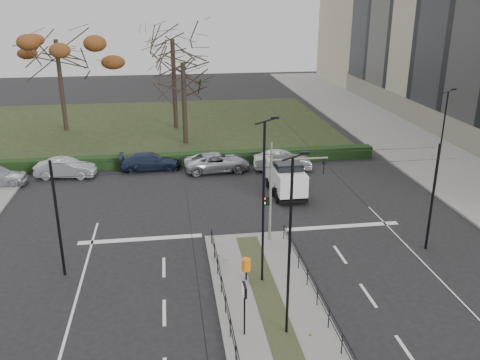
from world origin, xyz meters
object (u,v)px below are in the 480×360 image
object	(u,v)px
parked_car_second	(66,168)
white_van	(286,176)
bare_tree_near	(183,69)
parked_car_fifth	(282,161)
streetlamp_sidewalk	(442,140)
parked_car_third	(150,161)
streetlamp_median_near	(290,247)
traffic_light	(276,190)
litter_bin	(246,265)
info_panel	(244,296)
bare_tree_center	(173,46)
streetlamp_median_far	(264,202)
parked_car_fourth	(217,162)
rust_tree	(56,39)

from	to	relation	value
parked_car_second	white_van	distance (m)	16.88
white_van	parked_car_second	bearing A→B (deg)	160.04
bare_tree_near	parked_car_fifth	bearing A→B (deg)	-50.07
streetlamp_sidewalk	parked_car_fifth	distance (m)	11.88
streetlamp_sidewalk	parked_car_second	size ratio (longest dim) A/B	1.60
bare_tree_near	parked_car_third	bearing A→B (deg)	-113.95
streetlamp_median_near	white_van	distance (m)	16.11
white_van	traffic_light	bearing A→B (deg)	-107.90
parked_car_third	litter_bin	bearing A→B (deg)	-165.40
parked_car_third	bare_tree_near	distance (m)	9.98
litter_bin	info_panel	bearing A→B (deg)	-99.97
parked_car_third	parked_car_fifth	size ratio (longest dim) A/B	1.05
litter_bin	bare_tree_center	world-z (taller)	bare_tree_center
parked_car_third	traffic_light	bearing A→B (deg)	-153.18
info_panel	parked_car_fifth	size ratio (longest dim) A/B	0.51
litter_bin	streetlamp_median_far	size ratio (longest dim) A/B	0.14
streetlamp_sidewalk	bare_tree_near	bearing A→B (deg)	139.21
bare_tree_center	litter_bin	bearing A→B (deg)	-85.27
litter_bin	bare_tree_near	size ratio (longest dim) A/B	0.11
parked_car_second	bare_tree_near	bearing A→B (deg)	-43.20
streetlamp_sidewalk	white_van	distance (m)	11.01
parked_car_fourth	white_van	xyz separation A→B (m)	(4.27, -5.58, 0.56)
parked_car_fourth	parked_car_fifth	world-z (taller)	parked_car_fifth
traffic_light	streetlamp_sidewalk	distance (m)	14.36
litter_bin	parked_car_second	distance (m)	20.36
parked_car_second	info_panel	bearing A→B (deg)	-146.78
bare_tree_near	bare_tree_center	bearing A→B (deg)	97.12
bare_tree_near	parked_car_fourth	bearing A→B (deg)	-75.45
info_panel	streetlamp_median_near	distance (m)	2.73
parked_car_fourth	streetlamp_sidewalk	bearing A→B (deg)	-118.22
parked_car_fourth	bare_tree_near	world-z (taller)	bare_tree_near
litter_bin	bare_tree_center	distance (m)	31.88
rust_tree	bare_tree_near	xyz separation A→B (m)	(11.96, -6.73, -2.13)
parked_car_second	parked_car_fifth	bearing A→B (deg)	-85.78
parked_car_second	rust_tree	bearing A→B (deg)	16.24
bare_tree_near	white_van	bearing A→B (deg)	-65.09
streetlamp_sidewalk	parked_car_fifth	xyz separation A→B (m)	(-9.78, 6.03, -3.02)
parked_car_fifth	info_panel	bearing A→B (deg)	169.19
parked_car_third	parked_car_fifth	xyz separation A→B (m)	(10.44, -1.61, 0.06)
streetlamp_sidewalk	traffic_light	bearing A→B (deg)	-154.76
white_van	parked_car_fourth	bearing A→B (deg)	127.38
white_van	parked_car_fifth	world-z (taller)	white_van
litter_bin	parked_car_third	xyz separation A→B (m)	(-4.97, 17.84, -0.25)
streetlamp_sidewalk	info_panel	bearing A→B (deg)	-138.04
streetlamp_sidewalk	bare_tree_near	xyz separation A→B (m)	(-17.07, 14.73, 3.20)
traffic_light	parked_car_third	xyz separation A→B (m)	(-7.24, 13.75, -2.41)
streetlamp_median_far	bare_tree_center	xyz separation A→B (m)	(-3.33, 31.03, 4.19)
info_panel	streetlamp_sidewalk	xyz separation A→B (m)	(15.99, 14.38, 1.81)
parked_car_fifth	rust_tree	bearing A→B (deg)	57.37
streetlamp_sidewalk	parked_car_second	world-z (taller)	streetlamp_sidewalk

